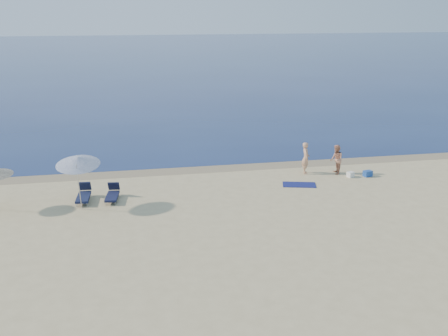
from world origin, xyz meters
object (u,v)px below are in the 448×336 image
(person_right, at_px, (336,160))
(umbrella_near, at_px, (78,161))
(person_left, at_px, (306,158))
(blue_cooler, at_px, (368,174))

(person_right, relative_size, umbrella_near, 0.62)
(person_left, height_order, person_right, person_left)
(blue_cooler, bearing_deg, umbrella_near, 172.25)
(person_left, height_order, blue_cooler, person_left)
(person_left, xyz_separation_m, blue_cooler, (3.15, -1.28, -0.72))
(person_right, height_order, umbrella_near, umbrella_near)
(person_left, relative_size, blue_cooler, 3.85)
(person_left, xyz_separation_m, person_right, (1.63, -0.45, -0.06))
(person_left, xyz_separation_m, umbrella_near, (-12.06, -3.22, 1.36))
(person_right, xyz_separation_m, umbrella_near, (-13.70, -2.78, 1.42))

